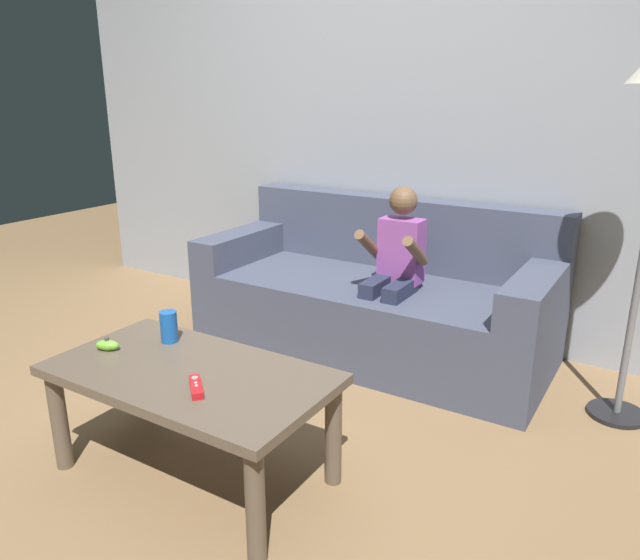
# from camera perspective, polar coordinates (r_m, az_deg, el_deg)

# --- Properties ---
(ground_plane) EXTENTS (9.25, 9.25, 0.00)m
(ground_plane) POSITION_cam_1_polar(r_m,az_deg,el_deg) (2.45, -12.18, -16.18)
(ground_plane) COLOR olive
(wall_back) EXTENTS (4.63, 0.05, 2.50)m
(wall_back) POSITION_cam_1_polar(r_m,az_deg,el_deg) (3.46, 6.84, 15.85)
(wall_back) COLOR #999EA8
(wall_back) RESTS_ON ground
(couch) EXTENTS (1.84, 0.80, 0.79)m
(couch) POSITION_cam_1_polar(r_m,az_deg,el_deg) (3.23, 5.35, -1.83)
(couch) COLOR #474C60
(couch) RESTS_ON ground
(person_seated_on_couch) EXTENTS (0.30, 0.36, 0.91)m
(person_seated_on_couch) POSITION_cam_1_polar(r_m,az_deg,el_deg) (2.94, 7.02, 1.14)
(person_seated_on_couch) COLOR #282D47
(person_seated_on_couch) RESTS_ON ground
(coffee_table) EXTENTS (1.00, 0.55, 0.42)m
(coffee_table) POSITION_cam_1_polar(r_m,az_deg,el_deg) (2.18, -12.21, -9.87)
(coffee_table) COLOR brown
(coffee_table) RESTS_ON ground
(game_remote_red_near_edge) EXTENTS (0.13, 0.12, 0.03)m
(game_remote_red_near_edge) POSITION_cam_1_polar(r_m,az_deg,el_deg) (2.01, -11.71, -9.91)
(game_remote_red_near_edge) COLOR red
(game_remote_red_near_edge) RESTS_ON coffee_table
(nunchuk_lime) EXTENTS (0.10, 0.08, 0.05)m
(nunchuk_lime) POSITION_cam_1_polar(r_m,az_deg,el_deg) (2.38, -19.57, -5.85)
(nunchuk_lime) COLOR #72C638
(nunchuk_lime) RESTS_ON coffee_table
(soda_can) EXTENTS (0.07, 0.07, 0.12)m
(soda_can) POSITION_cam_1_polar(r_m,az_deg,el_deg) (2.38, -14.18, -4.32)
(soda_can) COLOR #1959B2
(soda_can) RESTS_ON coffee_table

